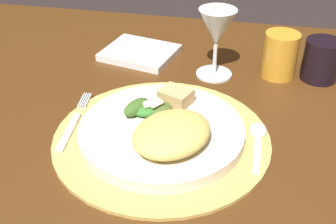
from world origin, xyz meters
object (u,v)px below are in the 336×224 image
Objects in this scene: spoon at (258,137)px; wine_glass at (217,30)px; dinner_plate at (162,131)px; dark_tumbler at (321,60)px; napkin at (140,53)px; amber_tumbler at (280,55)px; fork at (73,123)px; dining_table at (143,174)px.

wine_glass is (-0.09, 0.21, 0.09)m from spoon.
dark_tumbler is at bearing 44.62° from dinner_plate.
napkin is at bearing 135.43° from spoon.
dinner_plate is 1.91× the size of wine_glass.
amber_tumbler is (0.18, 0.26, 0.03)m from dinner_plate.
napkin is at bearing 174.41° from amber_tumbler.
amber_tumbler is (0.13, 0.02, -0.05)m from wine_glass.
fork is at bearing -132.42° from wine_glass.
amber_tumbler is at bearing 37.12° from fork.
napkin is (-0.26, 0.26, -0.00)m from spoon.
dining_table is 16.04× the size of dark_tumbler.
dinner_plate is at bearing -68.58° from napkin.
fork is (-0.09, -0.08, 0.17)m from dining_table.
dining_table is at bearing -75.17° from napkin.
amber_tumbler is at bearing 82.20° from spoon.
dining_table is 0.27m from napkin.
dinner_plate is 1.78× the size of napkin.
napkin is 1.08× the size of wine_glass.
dining_table is 0.42m from dark_tumbler.
wine_glass is at bearing -17.52° from napkin.
dining_table is 9.44× the size of wine_glass.
napkin reaches higher than spoon.
dinner_plate is at bearing -170.42° from spoon.
spoon reaches higher than dining_table.
fork is 0.28m from napkin.
amber_tumbler reaches higher than dining_table.
amber_tumbler is at bearing -5.59° from napkin.
wine_glass reaches higher than fork.
spoon is at bearing 9.58° from dinner_plate.
dining_table is 14.43× the size of amber_tumbler.
dark_tumbler reaches higher than spoon.
amber_tumbler is at bearing 11.04° from wine_glass.
amber_tumbler is at bearing 35.49° from dining_table.
fork is 0.49m from dark_tumbler.
fork is 0.32m from wine_glass.
dinner_plate is (0.06, -0.08, 0.17)m from dining_table.
dinner_plate is 3.25× the size of dark_tumbler.
wine_glass is (0.17, -0.05, 0.09)m from napkin.
fork is at bearing -142.88° from amber_tumbler.
wine_glass is at bearing 47.58° from fork.
amber_tumbler is (0.24, 0.17, 0.20)m from dining_table.
wine_glass is at bearing -168.96° from amber_tumbler.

